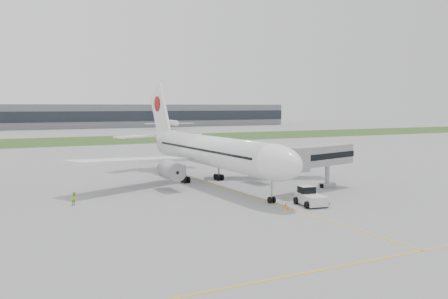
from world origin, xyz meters
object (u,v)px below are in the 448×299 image
pushback_tug (310,197)px  jet_bridge (315,157)px  airliner (207,150)px  ground_crew_near (321,199)px

pushback_tug → jet_bridge: (7.71, 8.82, 4.15)m
airliner → pushback_tug: airliner is taller
jet_bridge → ground_crew_near: jet_bridge is taller
pushback_tug → jet_bridge: jet_bridge is taller
airliner → pushback_tug: size_ratio=10.71×
pushback_tug → ground_crew_near: bearing=-3.2°
jet_bridge → ground_crew_near: (-6.17, -9.15, -4.50)m
airliner → ground_crew_near: airliner is taller
ground_crew_near → pushback_tug: bearing=-31.8°
ground_crew_near → jet_bridge: bearing=-143.5°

